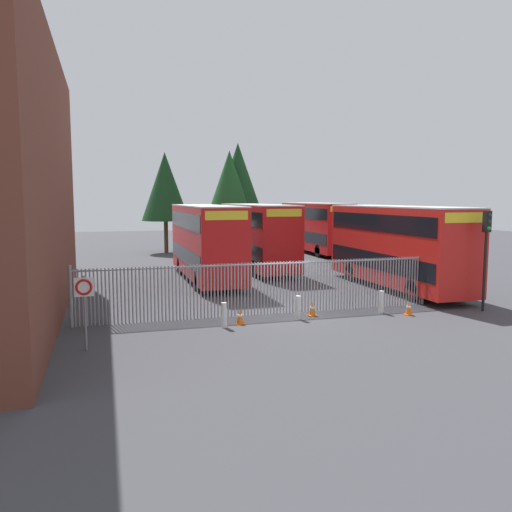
{
  "coord_description": "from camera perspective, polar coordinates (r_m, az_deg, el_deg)",
  "views": [
    {
      "loc": [
        -7.11,
        -20.13,
        4.83
      ],
      "look_at": [
        0.0,
        4.0,
        2.0
      ],
      "focal_mm": 36.18,
      "sensor_mm": 36.0,
      "label": 1
    }
  ],
  "objects": [
    {
      "name": "speed_limit_sign_post",
      "position": [
        17.14,
        -18.45,
        -4.17
      ],
      "size": [
        0.6,
        0.14,
        2.4
      ],
      "color": "slate",
      "rests_on": "ground"
    },
    {
      "name": "traffic_light_kerbside",
      "position": [
        23.91,
        24.11,
        1.43
      ],
      "size": [
        0.28,
        0.33,
        4.3
      ],
      "color": "black",
      "rests_on": "ground"
    },
    {
      "name": "double_decker_bus_far_back",
      "position": [
        45.79,
        6.6,
        3.36
      ],
      "size": [
        2.54,
        10.81,
        4.42
      ],
      "color": "#B70C0C",
      "rests_on": "ground"
    },
    {
      "name": "bollard_center_front",
      "position": [
        20.77,
        4.67,
        -5.7
      ],
      "size": [
        0.2,
        0.2,
        0.95
      ],
      "primitive_type": "cylinder",
      "color": "silver",
      "rests_on": "ground"
    },
    {
      "name": "bollard_near_left",
      "position": [
        19.44,
        -3.56,
        -6.54
      ],
      "size": [
        0.2,
        0.2,
        0.95
      ],
      "primitive_type": "cylinder",
      "color": "silver",
      "rests_on": "ground"
    },
    {
      "name": "tree_short_side",
      "position": [
        45.13,
        -2.94,
        7.08
      ],
      "size": [
        4.98,
        4.98,
        8.92
      ],
      "color": "#4C3823",
      "rests_on": "ground"
    },
    {
      "name": "double_decker_bus_behind_fence_right",
      "position": [
        30.33,
        -5.57,
        1.84
      ],
      "size": [
        2.54,
        10.81,
        4.42
      ],
      "color": "red",
      "rests_on": "ground"
    },
    {
      "name": "ground_plane",
      "position": [
        29.42,
        -2.21,
        -3.04
      ],
      "size": [
        100.0,
        100.0,
        0.0
      ],
      "primitive_type": "plane",
      "color": "#3D3D42"
    },
    {
      "name": "palisade_fence",
      "position": [
        21.41,
        0.93,
        -3.4
      ],
      "size": [
        15.31,
        0.14,
        2.35
      ],
      "color": "gray",
      "rests_on": "ground"
    },
    {
      "name": "traffic_cone_by_gate",
      "position": [
        21.46,
        6.24,
        -5.83
      ],
      "size": [
        0.34,
        0.34,
        0.59
      ],
      "color": "orange",
      "rests_on": "ground"
    },
    {
      "name": "double_decker_bus_behind_fence_left",
      "position": [
        34.7,
        0.14,
        2.44
      ],
      "size": [
        2.54,
        10.81,
        4.42
      ],
      "color": "red",
      "rests_on": "ground"
    },
    {
      "name": "tree_tall_back",
      "position": [
        46.35,
        -2.0,
        7.84
      ],
      "size": [
        5.17,
        5.17,
        9.69
      ],
      "color": "#4C3823",
      "rests_on": "ground"
    },
    {
      "name": "traffic_cone_near_kerb",
      "position": [
        22.4,
        16.53,
        -5.55
      ],
      "size": [
        0.34,
        0.34,
        0.59
      ],
      "color": "orange",
      "rests_on": "ground"
    },
    {
      "name": "tree_mid_row",
      "position": [
        46.28,
        -10.01,
        7.55
      ],
      "size": [
        4.18,
        4.18,
        8.83
      ],
      "color": "#4C3823",
      "rests_on": "ground"
    },
    {
      "name": "bollard_near_right",
      "position": [
        22.43,
        13.68,
        -4.96
      ],
      "size": [
        0.2,
        0.2,
        0.95
      ],
      "primitive_type": "cylinder",
      "color": "silver",
      "rests_on": "ground"
    },
    {
      "name": "double_decker_bus_near_gate",
      "position": [
        28.37,
        15.28,
        1.32
      ],
      "size": [
        2.54,
        10.81,
        4.42
      ],
      "color": "red",
      "rests_on": "ground"
    },
    {
      "name": "traffic_cone_mid_forecourt",
      "position": [
        19.97,
        -1.77,
        -6.73
      ],
      "size": [
        0.34,
        0.34,
        0.59
      ],
      "color": "orange",
      "rests_on": "ground"
    }
  ]
}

